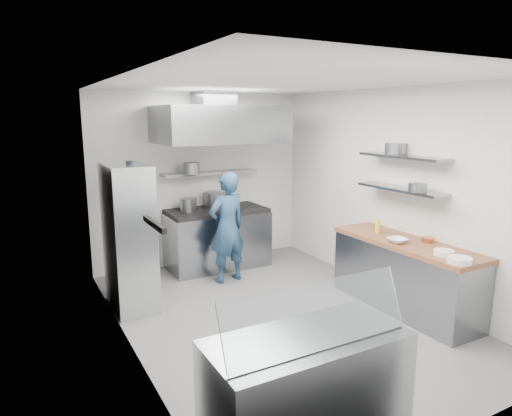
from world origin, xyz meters
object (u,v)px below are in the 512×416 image
wire_rack (129,237)px  display_case (306,390)px  chef (227,228)px  gas_range (217,240)px

wire_rack → display_case: size_ratio=1.23×
wire_rack → display_case: 3.23m
chef → display_case: bearing=64.9°
gas_range → chef: bearing=-101.6°
display_case → chef: bearing=74.3°
gas_range → wire_rack: bearing=-149.7°
gas_range → display_case: 4.25m
wire_rack → gas_range: bearing=30.3°
chef → wire_rack: (-1.49, -0.26, 0.11)m
chef → gas_range: bearing=-110.9°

